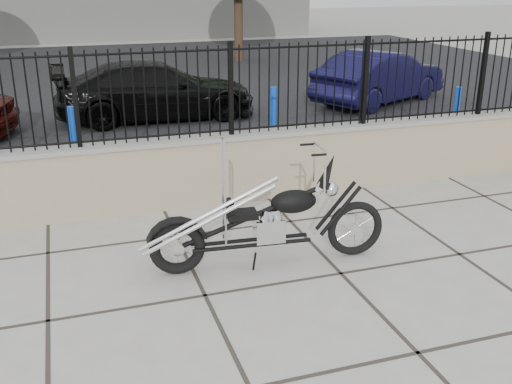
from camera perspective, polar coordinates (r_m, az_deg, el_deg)
The scene contains 10 objects.
ground_plane at distance 6.11m, azimuth -4.87°, elevation -9.81°, with size 90.00×90.00×0.00m, color #99968E.
parking_lot at distance 17.96m, azimuth -14.36°, elevation 9.89°, with size 30.00×30.00×0.00m, color black.
retaining_wall at distance 8.17m, azimuth -9.07°, elevation 1.64°, with size 14.00×0.36×0.96m, color gray.
iron_fence at distance 7.89m, azimuth -9.50°, elevation 9.09°, with size 14.00×0.08×1.20m, color black.
chopper_motorcycle at distance 6.38m, azimuth 0.84°, elevation -0.89°, with size 2.50×0.44×1.50m, color black, non-canonical shape.
car_black at distance 13.34m, azimuth -9.51°, elevation 9.52°, with size 1.75×4.29×1.25m, color black.
car_blue at distance 15.15m, azimuth 11.75°, elevation 10.69°, with size 1.34×3.85×1.27m, color black.
bollard_a at distance 10.35m, azimuth -17.03°, elevation 5.09°, with size 0.12×0.12×1.00m, color blue.
bollard_b at distance 11.36m, azimuth 1.66°, elevation 7.39°, with size 0.12×0.12×1.04m, color #0C3AB4.
bollard_c at distance 12.42m, azimuth 18.53°, elevation 7.29°, with size 0.12×0.12×0.96m, color blue.
Camera 1 is at (-1.15, -5.16, 3.06)m, focal length 42.00 mm.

